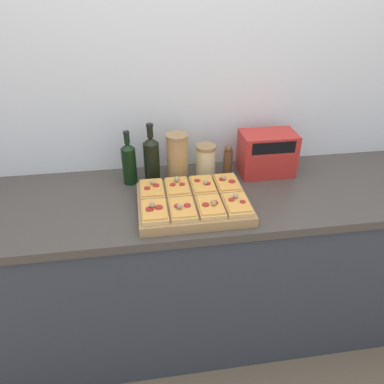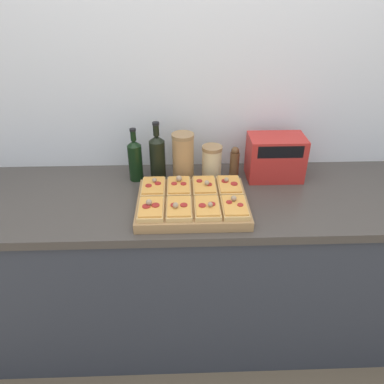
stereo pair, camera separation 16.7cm
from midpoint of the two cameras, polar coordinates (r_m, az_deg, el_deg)
The scene contains 18 objects.
ground_plane at distance 2.18m, azimuth 4.43°, elevation -25.88°, with size 12.00×12.00×0.00m, color brown.
wall_back at distance 1.95m, azimuth 3.88°, elevation 13.86°, with size 6.00×0.06×2.50m.
kitchen_counter at distance 2.04m, azimuth 4.02°, elevation -11.31°, with size 2.63×0.67×0.90m.
cutting_board at distance 1.66m, azimuth 2.90°, elevation -1.86°, with size 0.49×0.38×0.04m, color #A37A4C.
pizza_slice_back_left at distance 1.72m, azimuth -3.15°, elevation 0.68°, with size 0.11×0.17×0.05m.
pizza_slice_back_midleft at distance 1.72m, azimuth 0.76°, elevation 0.78°, with size 0.11×0.17×0.06m.
pizza_slice_back_midright at distance 1.73m, azimuth 4.65°, elevation 0.81°, with size 0.11×0.17×0.05m.
pizza_slice_back_right at distance 1.74m, azimuth 8.46°, elevation 0.87°, with size 0.11×0.17×0.05m.
pizza_slice_front_left at distance 1.56m, azimuth -3.24°, elevation -2.63°, with size 0.11×0.17×0.05m.
pizza_slice_front_midleft at distance 1.56m, azimuth 1.04°, elevation -2.57°, with size 0.11×0.17×0.05m.
pizza_slice_front_midright at distance 1.57m, azimuth 5.33°, elevation -2.49°, with size 0.11×0.17×0.05m.
pizza_slice_front_right at distance 1.59m, azimuth 9.50°, elevation -2.35°, with size 0.11×0.17×0.05m.
olive_oil_bottle at distance 1.86m, azimuth -6.13°, elevation 4.92°, with size 0.07×0.07×0.27m.
wine_bottle at distance 1.85m, azimuth -2.72°, elevation 5.35°, with size 0.08×0.08×0.30m.
grain_jar_tall at distance 1.85m, azimuth 1.21°, elevation 5.34°, with size 0.11×0.11×0.24m.
grain_jar_short at distance 1.88m, azimuth 5.57°, elevation 4.46°, with size 0.10×0.10×0.17m.
pepper_mill at distance 1.90m, azimuth 9.00°, elevation 4.35°, with size 0.05×0.05×0.17m.
toaster_oven at distance 1.94m, azimuth 15.01°, elevation 5.07°, with size 0.30×0.17×0.22m.
Camera 2 is at (-0.11, -1.19, 1.82)m, focal length 35.00 mm.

